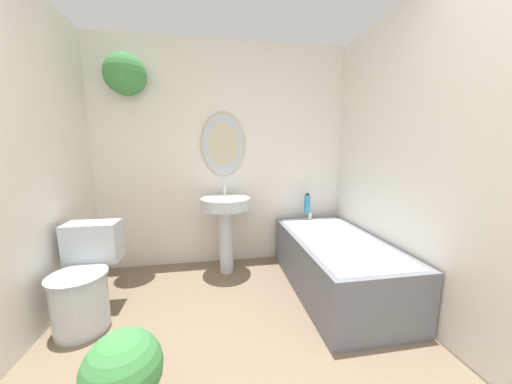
{
  "coord_description": "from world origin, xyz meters",
  "views": [
    {
      "loc": [
        -0.13,
        -0.32,
        1.28
      ],
      "look_at": [
        0.18,
        1.57,
        0.96
      ],
      "focal_mm": 18.0,
      "sensor_mm": 36.0,
      "label": 1
    }
  ],
  "objects_px": {
    "potted_plant": "(124,381)",
    "toilet": "(85,280)",
    "bathtub": "(335,262)",
    "pedestal_sink": "(226,216)",
    "shampoo_bottle": "(307,204)"
  },
  "relations": [
    {
      "from": "pedestal_sink",
      "to": "bathtub",
      "type": "height_order",
      "value": "pedestal_sink"
    },
    {
      "from": "toilet",
      "to": "bathtub",
      "type": "relative_size",
      "value": 0.48
    },
    {
      "from": "pedestal_sink",
      "to": "bathtub",
      "type": "bearing_deg",
      "value": -27.39
    },
    {
      "from": "potted_plant",
      "to": "toilet",
      "type": "bearing_deg",
      "value": 121.57
    },
    {
      "from": "shampoo_bottle",
      "to": "potted_plant",
      "type": "distance_m",
      "value": 2.25
    },
    {
      "from": "pedestal_sink",
      "to": "bathtub",
      "type": "distance_m",
      "value": 1.14
    },
    {
      "from": "pedestal_sink",
      "to": "potted_plant",
      "type": "relative_size",
      "value": 1.83
    },
    {
      "from": "toilet",
      "to": "potted_plant",
      "type": "xyz_separation_m",
      "value": [
        0.54,
        -0.87,
        -0.06
      ]
    },
    {
      "from": "bathtub",
      "to": "toilet",
      "type": "bearing_deg",
      "value": -176.66
    },
    {
      "from": "toilet",
      "to": "bathtub",
      "type": "distance_m",
      "value": 2.04
    },
    {
      "from": "bathtub",
      "to": "shampoo_bottle",
      "type": "height_order",
      "value": "shampoo_bottle"
    },
    {
      "from": "bathtub",
      "to": "potted_plant",
      "type": "height_order",
      "value": "bathtub"
    },
    {
      "from": "pedestal_sink",
      "to": "shampoo_bottle",
      "type": "bearing_deg",
      "value": 9.74
    },
    {
      "from": "bathtub",
      "to": "pedestal_sink",
      "type": "bearing_deg",
      "value": 152.61
    },
    {
      "from": "shampoo_bottle",
      "to": "toilet",
      "type": "bearing_deg",
      "value": -158.79
    }
  ]
}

